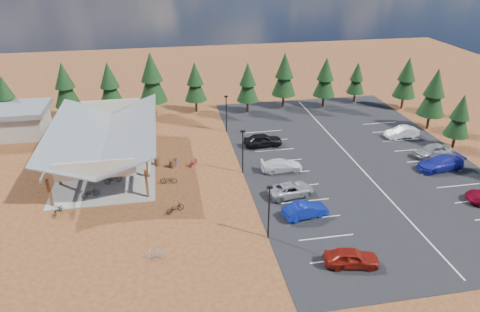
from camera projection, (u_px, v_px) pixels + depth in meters
ground at (200, 186)px, 45.44m from camera, size 140.00×140.00×0.00m
asphalt_lot at (352, 159)px, 51.05m from camera, size 27.00×44.00×0.04m
concrete_pad at (109, 163)px, 49.99m from camera, size 10.60×18.60×0.10m
bike_pavilion at (104, 134)px, 48.32m from camera, size 11.65×19.40×4.97m
outbuilding at (5, 121)px, 56.57m from camera, size 11.00×7.00×3.90m
lamp_post_0 at (269, 209)px, 36.11m from camera, size 0.50×0.25×5.14m
lamp_post_1 at (243, 149)px, 46.69m from camera, size 0.50×0.25×5.14m
lamp_post_2 at (226, 111)px, 57.27m from camera, size 0.50×0.25×5.14m
trash_bin_0 at (157, 162)px, 49.38m from camera, size 0.60×0.60×0.90m
trash_bin_1 at (172, 164)px, 48.94m from camera, size 0.60×0.60×0.90m
pine_0 at (6, 96)px, 58.60m from camera, size 3.09×3.09×7.19m
pine_1 at (65, 85)px, 60.65m from camera, size 3.61×3.61×8.41m
pine_2 at (110, 84)px, 61.12m from camera, size 3.56×3.56×8.29m
pine_3 at (152, 78)px, 61.56m from camera, size 4.07×4.07×9.49m
pine_4 at (195, 82)px, 63.57m from camera, size 3.29×3.29×7.67m
pine_5 at (248, 82)px, 63.39m from camera, size 3.28×3.28×7.64m
pine_6 at (284, 75)px, 65.10m from camera, size 3.69×3.69×8.59m
pine_7 at (325, 77)px, 65.32m from camera, size 3.39×3.39×7.90m
pine_8 at (357, 78)px, 67.76m from camera, size 2.82×2.82×6.57m
pine_11 at (460, 116)px, 52.03m from camera, size 3.01×3.01×7.02m
pine_12 at (434, 93)px, 57.30m from camera, size 3.66×3.66×8.52m
pine_13 at (407, 78)px, 64.71m from camera, size 3.46×3.46×8.05m
bike_0 at (90, 193)px, 43.06m from camera, size 1.82×1.12×0.90m
bike_1 at (92, 168)px, 47.63m from camera, size 1.84×0.69×1.08m
bike_2 at (84, 155)px, 50.66m from camera, size 1.84×0.72×0.95m
bike_3 at (106, 144)px, 53.51m from camera, size 1.64×0.69×0.95m
bike_4 at (113, 179)px, 45.54m from camera, size 1.94×1.17×0.96m
bike_5 at (115, 171)px, 46.96m from camera, size 1.85×0.69×1.09m
bike_6 at (137, 143)px, 53.67m from camera, size 1.87×0.71×0.97m
bike_7 at (126, 140)px, 54.48m from camera, size 1.70×0.73×0.99m
bike_8 at (58, 211)px, 40.35m from camera, size 1.05×1.78×0.88m
bike_12 at (175, 208)px, 40.68m from camera, size 1.98×1.39×0.99m
bike_13 at (155, 254)px, 34.64m from camera, size 1.67×0.67×0.97m
bike_14 at (176, 160)px, 49.74m from camera, size 0.63×1.79×0.94m
bike_15 at (193, 162)px, 49.30m from camera, size 1.40×1.53×0.97m
bike_16 at (169, 180)px, 45.62m from camera, size 1.86×0.85×0.94m
car_0 at (351, 258)px, 33.79m from camera, size 4.57×2.51×1.47m
car_1 at (305, 210)px, 39.90m from camera, size 4.52×2.19×1.43m
car_2 at (291, 190)px, 43.31m from camera, size 5.14×3.00×1.34m
car_3 at (282, 165)px, 48.07m from camera, size 4.66×1.90×1.35m
car_4 at (263, 140)px, 53.97m from camera, size 4.89×2.13×1.64m
car_7 at (440, 163)px, 48.29m from camera, size 5.53×2.68×1.55m
car_8 at (432, 151)px, 51.25m from camera, size 4.86×2.50×1.58m
car_9 at (402, 132)px, 56.41m from camera, size 4.58×1.92×1.47m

